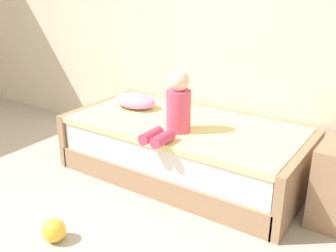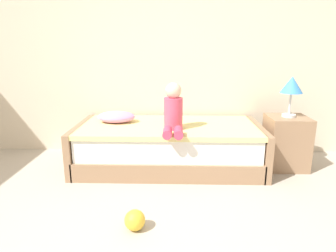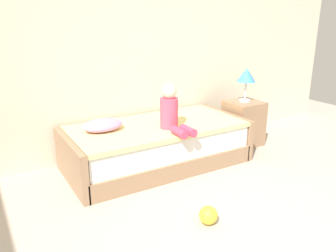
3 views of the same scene
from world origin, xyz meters
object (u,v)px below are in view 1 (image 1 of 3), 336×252
Objects in this scene: toy_ball at (54,230)px; pillow at (135,101)px; bed at (184,150)px; child_figure at (175,108)px.

pillow is at bearing 105.78° from toy_ball.
toy_ball is at bearing -74.22° from pillow.
pillow reaches higher than bed.
child_figure is 1.16× the size of pillow.
child_figure is 3.17× the size of toy_ball.
toy_ball is (-0.22, -1.29, -0.17)m from bed.
pillow reaches higher than toy_ball.
pillow is at bearing 153.96° from child_figure.
pillow is (-0.67, 0.33, -0.14)m from child_figure.
child_figure is at bearing -76.58° from bed.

